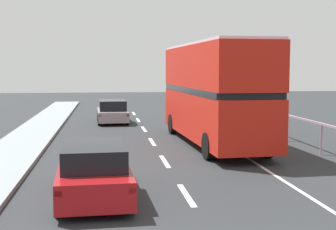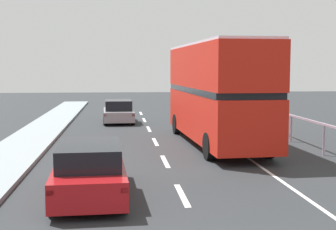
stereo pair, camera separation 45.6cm
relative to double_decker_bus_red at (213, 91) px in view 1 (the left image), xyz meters
name	(u,v)px [view 1 (the left image)]	position (x,y,z in m)	size (l,w,h in m)	color
lane_paint_markings	(228,169)	(-0.70, -5.25, -2.33)	(3.26, 46.00, 0.01)	silver
double_decker_bus_red	(213,91)	(0.00, 0.00, 0.00)	(2.92, 10.17, 4.37)	red
hatchback_car_near	(94,171)	(-4.97, -8.09, -1.66)	(1.95, 4.60, 1.40)	#A01317
sedan_car_ahead	(113,112)	(-4.22, 8.93, -1.68)	(1.91, 4.09, 1.38)	gray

